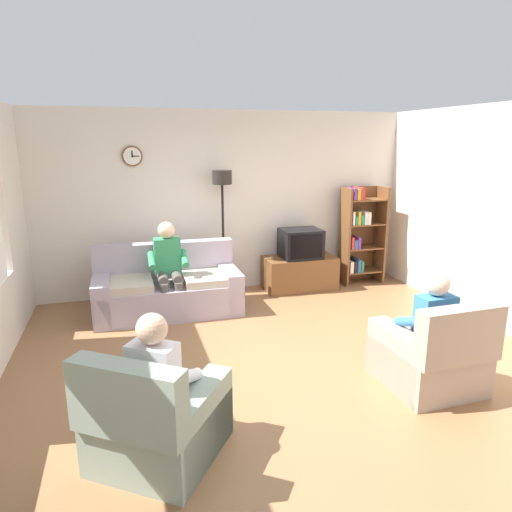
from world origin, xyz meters
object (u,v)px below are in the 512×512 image
at_px(bookshelf, 359,234).
at_px(person_in_left_armchair, 161,377).
at_px(couch, 168,290).
at_px(tv, 301,243).
at_px(armchair_near_window, 157,422).
at_px(person_on_couch, 168,264).
at_px(tv_stand, 299,273).
at_px(armchair_near_bookshelf, 431,357).
at_px(person_in_right_armchair, 427,323).
at_px(floor_lamp, 222,198).

height_order(bookshelf, person_in_left_armchair, bookshelf).
distance_m(couch, person_in_left_armchair, 2.93).
bearing_deg(tv, armchair_near_window, -125.82).
bearing_deg(person_on_couch, tv_stand, 15.08).
relative_size(couch, tv, 3.17).
distance_m(armchair_near_window, armchair_near_bookshelf, 2.56).
height_order(couch, tv_stand, couch).
relative_size(armchair_near_window, person_in_left_armchair, 1.05).
height_order(bookshelf, armchair_near_bookshelf, bookshelf).
bearing_deg(person_in_right_armchair, person_on_couch, 131.18).
height_order(tv, floor_lamp, floor_lamp).
bearing_deg(person_on_couch, floor_lamp, 36.82).
height_order(couch, bookshelf, bookshelf).
distance_m(floor_lamp, person_on_couch, 1.32).
bearing_deg(person_in_right_armchair, armchair_near_bookshelf, -88.28).
xyz_separation_m(couch, person_in_left_armchair, (-0.32, -2.90, 0.29)).
xyz_separation_m(tv_stand, person_on_couch, (-2.06, -0.55, 0.44)).
height_order(floor_lamp, person_in_right_armchair, floor_lamp).
relative_size(armchair_near_bookshelf, person_on_couch, 0.73).
xyz_separation_m(bookshelf, floor_lamp, (-2.23, 0.03, 0.64)).
bearing_deg(armchair_near_bookshelf, person_in_right_armchair, 91.72).
xyz_separation_m(floor_lamp, person_in_right_armchair, (1.27, -3.11, -0.85)).
bearing_deg(person_on_couch, couch, 99.07).
bearing_deg(person_on_couch, person_in_right_armchair, -48.82).
bearing_deg(armchair_near_window, person_in_right_armchair, 9.11).
relative_size(couch, bookshelf, 1.22).
relative_size(tv, armchair_near_bookshelf, 0.66).
distance_m(armchair_near_window, person_in_right_armchair, 2.59).
distance_m(tv, armchair_near_window, 4.20).
height_order(floor_lamp, person_in_left_armchair, floor_lamp).
bearing_deg(floor_lamp, couch, -148.61).
bearing_deg(person_on_couch, armchair_near_bookshelf, -49.80).
height_order(tv_stand, person_in_right_armchair, person_in_right_armchair).
bearing_deg(armchair_near_window, tv, 54.18).
relative_size(couch, tv_stand, 1.73).
bearing_deg(couch, person_on_couch, -80.93).
distance_m(armchair_near_window, person_on_couch, 2.91).
height_order(armchair_near_window, person_in_right_armchair, person_in_right_armchair).
distance_m(floor_lamp, armchair_near_window, 3.91).
bearing_deg(couch, armchair_near_bookshelf, -50.76).
distance_m(tv_stand, armchair_near_bookshelf, 3.10).
distance_m(armchair_near_window, person_in_left_armchair, 0.33).
xyz_separation_m(armchair_near_window, person_on_couch, (0.39, 2.86, 0.41)).
bearing_deg(bookshelf, person_on_couch, -168.62).
height_order(person_on_couch, person_in_left_armchair, person_on_couch).
bearing_deg(armchair_near_bookshelf, person_on_couch, 130.20).
bearing_deg(floor_lamp, tv_stand, -4.78).
distance_m(couch, armchair_near_window, 2.99).
bearing_deg(person_in_right_armchair, floor_lamp, 112.30).
relative_size(couch, floor_lamp, 1.03).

